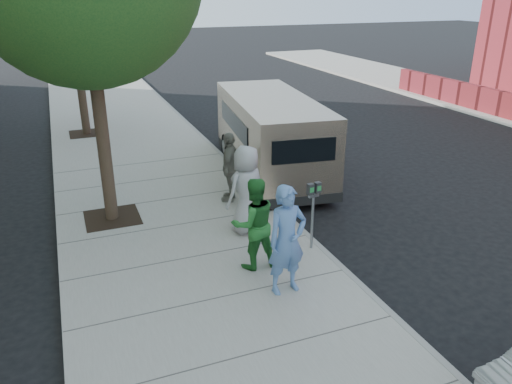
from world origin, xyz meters
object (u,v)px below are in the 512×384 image
person_green_shirt (254,224)px  person_gray_shirt (247,190)px  person_striped_polo (230,167)px  van (270,134)px  person_officer (287,240)px  parking_meter (313,202)px

person_green_shirt → person_gray_shirt: 1.47m
person_green_shirt → person_striped_polo: 3.22m
person_gray_shirt → person_striped_polo: 1.76m
van → person_green_shirt: bearing=-108.6°
van → person_gray_shirt: bearing=-112.6°
person_officer → person_green_shirt: bearing=97.5°
parking_meter → person_gray_shirt: bearing=120.3°
person_green_shirt → person_gray_shirt: (0.39, 1.41, 0.07)m
parking_meter → person_gray_shirt: 1.51m
person_gray_shirt → person_officer: bearing=66.8°
person_green_shirt → person_striped_polo: (0.62, 3.16, -0.02)m
van → person_striped_polo: (-1.77, -1.70, -0.18)m
van → person_striped_polo: size_ratio=3.64×
parking_meter → person_green_shirt: person_green_shirt is taller
person_gray_shirt → person_striped_polo: size_ratio=1.11×
van → person_officer: bearing=-102.9°
person_officer → person_striped_polo: (0.40, 4.11, -0.11)m
parking_meter → person_green_shirt: bearing=-178.2°
parking_meter → person_green_shirt: size_ratio=0.80×
parking_meter → van: size_ratio=0.22×
person_officer → person_striped_polo: size_ratio=1.13×
person_gray_shirt → van: bearing=-139.2°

